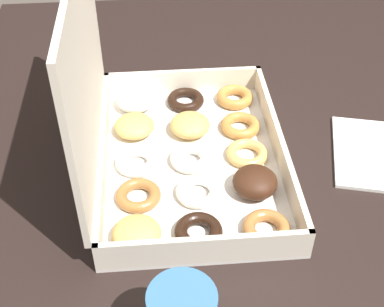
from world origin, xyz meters
TOP-DOWN VIEW (x-y plane):
  - dining_table at (0.00, 0.00)m, footprint 1.14×0.93m
  - donut_box at (-0.02, 0.10)m, footprint 0.39×0.28m
  - paper_napkin at (-0.02, -0.21)m, footprint 0.19×0.14m

SIDE VIEW (x-z plane):
  - dining_table at x=0.00m, z-range 0.28..1.02m
  - paper_napkin at x=-0.02m, z-range 0.75..0.75m
  - donut_box at x=-0.02m, z-range 0.65..0.96m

